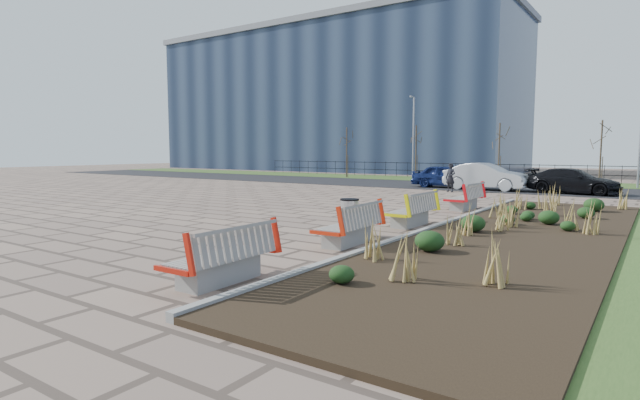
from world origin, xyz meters
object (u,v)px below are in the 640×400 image
Objects in this scene: bench_d at (464,196)px; car_silver at (486,176)px; car_blue at (445,176)px; lamp_west at (413,139)px; litter_bin at (349,218)px; pedestrian at (450,177)px; bench_b at (347,224)px; car_black at (573,181)px; bench_a at (220,254)px; bench_c at (410,209)px.

bench_d is 9.90m from car_silver.
car_blue is 0.65× the size of lamp_west.
pedestrian is (-2.61, 14.82, 0.29)m from litter_bin.
car_blue is at bearing 101.47° from bench_b.
car_black reaches higher than litter_bin.
litter_bin is 0.62× the size of pedestrian.
bench_b is 19.06m from car_blue.
bench_a is 0.47× the size of car_black.
litter_bin is at bearing 95.80° from bench_a.
lamp_west reaches higher than bench_b.
pedestrian is (-3.23, 12.35, 0.27)m from bench_c.
lamp_west is (-4.53, 5.51, 2.35)m from car_blue.
bench_b is 2.20× the size of litter_bin.
litter_bin is (-0.61, -2.48, -0.02)m from bench_c.
pedestrian reaches higher than bench_c.
pedestrian is (-3.23, 7.48, 0.27)m from bench_d.
bench_c is 15.59m from car_blue.
bench_a and bench_c have the same top height.
bench_b is 8.45m from bench_d.
litter_bin is 15.06m from pedestrian.
bench_a is 0.54× the size of car_blue.
car_black reaches higher than bench_a.
pedestrian is at bearing 118.23° from car_black.
car_silver is at bearing 94.58° from litter_bin.
bench_a is 1.00× the size of bench_b.
bench_c is at bearing -60.36° from pedestrian.
litter_bin is 0.22× the size of car_black.
bench_a is 1.36× the size of pedestrian.
bench_d is 0.35× the size of lamp_west.
bench_c is 14.79m from car_black.
bench_a is 7.75m from bench_c.
bench_a is 1.00× the size of bench_c.
car_silver reaches higher than bench_c.
bench_c is at bearing 87.92° from bench_b.
bench_a is 22.40m from car_silver.
car_black reaches higher than bench_c.
bench_d is at bearing -59.99° from lamp_west.
litter_bin is at bearing -93.14° from bench_d.
bench_a is 2.20× the size of litter_bin.
car_silver is at bearing 75.59° from pedestrian.
bench_d is 0.54× the size of car_blue.
bench_d is at bearing -165.86° from car_silver.
bench_a is at bearing -65.88° from pedestrian.
pedestrian is 0.39× the size of car_blue.
car_silver is (-1.98, 9.70, 0.27)m from bench_d.
car_black is 0.74× the size of lamp_west.
car_silver is (-1.37, 17.04, 0.29)m from litter_bin.
bench_a is at bearing -83.37° from litter_bin.
pedestrian reaches higher than car_silver.
litter_bin is 0.24× the size of car_blue.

